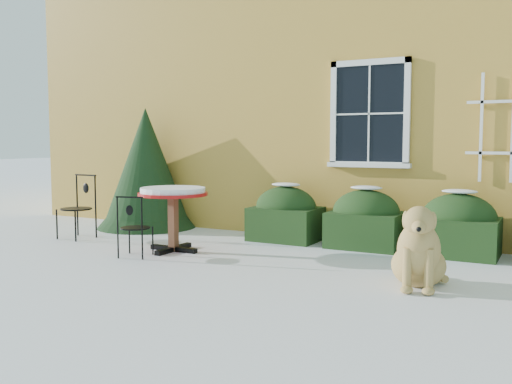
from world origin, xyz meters
The scene contains 8 objects.
ground centered at (0.00, 0.00, 0.00)m, with size 80.00×80.00×0.00m, color white.
house centered at (0.00, 7.00, 3.22)m, with size 12.40×8.40×6.40m.
hedge_row centered at (1.65, 2.55, 0.40)m, with size 4.95×0.80×0.91m.
evergreen_shrub centered at (-3.12, 2.60, 0.87)m, with size 1.78×1.78×2.16m.
bistro_table centered at (-1.32, 0.97, 0.76)m, with size 0.98×0.98×0.91m.
patio_chair_near centered at (-1.54, 0.39, 0.42)m, with size 0.46×0.45×0.84m.
patio_chair_far centered at (-3.34, 1.15, 0.51)m, with size 0.49×0.49×1.02m.
dog centered at (2.21, 0.55, 0.37)m, with size 0.70×1.04×0.92m.
Camera 1 is at (3.51, -5.52, 1.56)m, focal length 40.00 mm.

